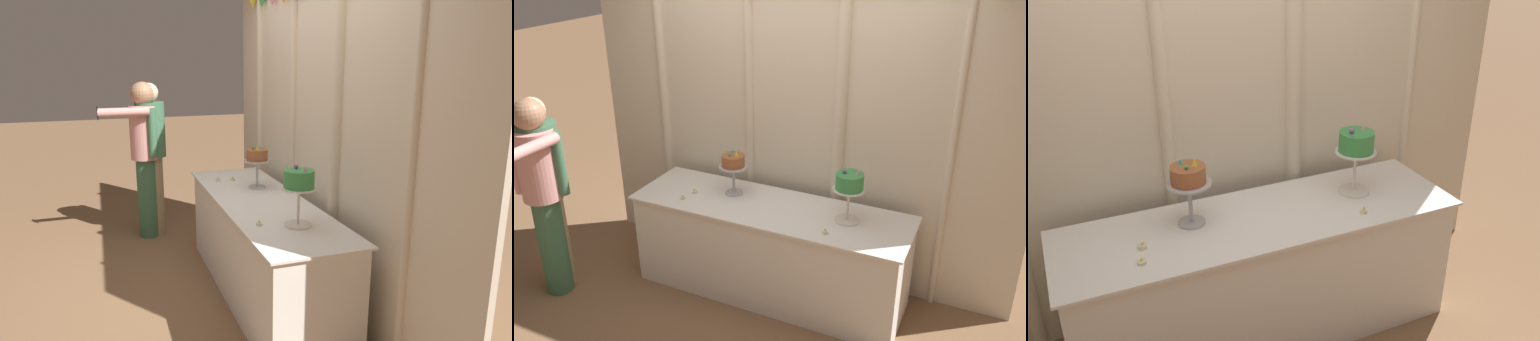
% 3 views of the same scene
% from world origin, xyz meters
% --- Properties ---
extents(ground_plane, '(24.00, 24.00, 0.00)m').
position_xyz_m(ground_plane, '(0.00, 0.00, 0.00)').
color(ground_plane, '#846042').
extents(draped_curtain, '(3.56, 0.16, 2.75)m').
position_xyz_m(draped_curtain, '(-0.01, 0.53, 1.44)').
color(draped_curtain, beige).
rests_on(draped_curtain, ground_plane).
extents(cake_table, '(2.15, 0.66, 0.77)m').
position_xyz_m(cake_table, '(0.00, 0.10, 0.38)').
color(cake_table, white).
rests_on(cake_table, ground_plane).
extents(cake_display_nearleft, '(0.23, 0.23, 0.37)m').
position_xyz_m(cake_display_nearleft, '(-0.36, 0.19, 1.02)').
color(cake_display_nearleft, '#B2B2B7').
rests_on(cake_display_nearleft, cake_table).
extents(cake_display_nearright, '(0.23, 0.23, 0.41)m').
position_xyz_m(cake_display_nearright, '(0.59, 0.14, 1.05)').
color(cake_display_nearright, silver).
rests_on(cake_display_nearright, cake_table).
extents(tealight_far_left, '(0.04, 0.04, 0.03)m').
position_xyz_m(tealight_far_left, '(-0.67, -0.07, 0.78)').
color(tealight_far_left, beige).
rests_on(tealight_far_left, cake_table).
extents(tealight_near_left, '(0.04, 0.04, 0.04)m').
position_xyz_m(tealight_near_left, '(-0.64, 0.06, 0.78)').
color(tealight_near_left, beige).
rests_on(tealight_near_left, cake_table).
extents(tealight_near_right, '(0.04, 0.04, 0.04)m').
position_xyz_m(tealight_near_right, '(0.51, -0.09, 0.78)').
color(tealight_near_right, beige).
rests_on(tealight_near_right, cake_table).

